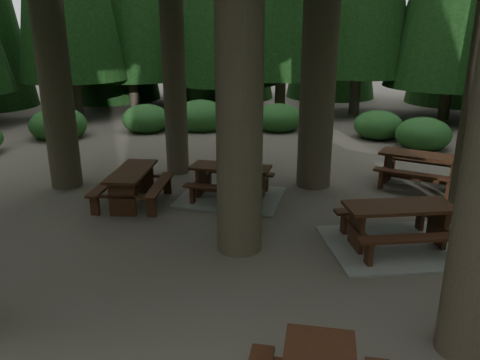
# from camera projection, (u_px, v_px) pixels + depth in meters

# --- Properties ---
(ground) EXTENTS (80.00, 80.00, 0.00)m
(ground) POSITION_uv_depth(u_px,v_px,m) (197.00, 250.00, 8.91)
(ground) COLOR #534A43
(ground) RESTS_ON ground
(picnic_table_a) EXTENTS (2.98, 2.63, 0.88)m
(picnic_table_a) POSITION_uv_depth(u_px,v_px,m) (397.00, 233.00, 8.94)
(picnic_table_a) COLOR gray
(picnic_table_a) RESTS_ON ground
(picnic_table_b) EXTENTS (1.60, 1.98, 0.85)m
(picnic_table_b) POSITION_uv_depth(u_px,v_px,m) (132.00, 181.00, 11.14)
(picnic_table_b) COLOR #381D10
(picnic_table_b) RESTS_ON ground
(picnic_table_c) EXTENTS (2.74, 2.38, 0.84)m
(picnic_table_c) POSITION_uv_depth(u_px,v_px,m) (231.00, 187.00, 11.56)
(picnic_table_c) COLOR gray
(picnic_table_c) RESTS_ON ground
(picnic_table_d) EXTENTS (2.55, 2.35, 0.89)m
(picnic_table_d) POSITION_uv_depth(u_px,v_px,m) (420.00, 165.00, 12.37)
(picnic_table_d) COLOR #381D10
(picnic_table_d) RESTS_ON ground
(shrub_ring) EXTENTS (23.86, 24.64, 1.49)m
(shrub_ring) POSITION_uv_depth(u_px,v_px,m) (237.00, 217.00, 9.43)
(shrub_ring) COLOR #205D2B
(shrub_ring) RESTS_ON ground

